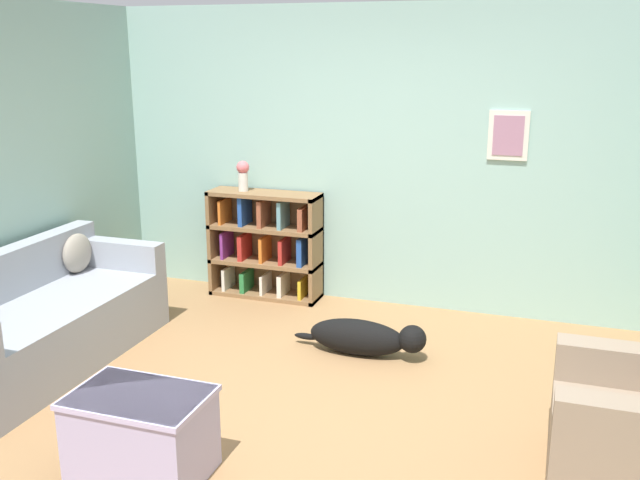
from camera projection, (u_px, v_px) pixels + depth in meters
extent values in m
plane|color=#997047|center=(300.00, 417.00, 4.46)|extent=(14.00, 14.00, 0.00)
cube|color=#93BCB2|center=(388.00, 159.00, 6.17)|extent=(5.60, 0.10, 2.60)
cube|color=silver|center=(508.00, 135.00, 5.74)|extent=(0.32, 0.02, 0.40)
cube|color=#A37089|center=(508.00, 136.00, 5.73)|extent=(0.24, 0.01, 0.32)
cube|color=#9399A3|center=(46.00, 334.00, 5.16)|extent=(0.83, 2.00, 0.47)
cube|color=#9399A3|center=(2.00, 275.00, 5.16)|extent=(0.16, 2.00, 0.35)
cube|color=#9399A3|center=(116.00, 254.00, 5.91)|extent=(0.83, 0.16, 0.23)
ellipsoid|color=gray|center=(77.00, 253.00, 5.76)|extent=(0.14, 0.32, 0.32)
cube|color=olive|center=(216.00, 240.00, 6.67)|extent=(0.04, 0.32, 0.98)
cube|color=olive|center=(316.00, 250.00, 6.36)|extent=(0.04, 0.32, 0.98)
cube|color=olive|center=(271.00, 241.00, 6.65)|extent=(1.03, 0.02, 0.98)
cube|color=olive|center=(266.00, 293.00, 6.64)|extent=(1.03, 0.32, 0.04)
cube|color=olive|center=(265.00, 262.00, 6.56)|extent=(1.03, 0.32, 0.04)
cube|color=olive|center=(265.00, 228.00, 6.47)|extent=(1.03, 0.32, 0.04)
cube|color=olive|center=(264.00, 194.00, 6.39)|extent=(1.03, 0.32, 0.04)
cube|color=silver|center=(228.00, 278.00, 6.72)|extent=(0.03, 0.24, 0.22)
cube|color=#7A2D84|center=(227.00, 244.00, 6.63)|extent=(0.03, 0.24, 0.25)
cube|color=orange|center=(225.00, 211.00, 6.55)|extent=(0.03, 0.24, 0.22)
cube|color=#287A3D|center=(247.00, 281.00, 6.66)|extent=(0.04, 0.24, 0.20)
cube|color=#B22823|center=(245.00, 246.00, 6.58)|extent=(0.04, 0.24, 0.23)
cube|color=#234C9E|center=(245.00, 210.00, 6.48)|extent=(0.04, 0.24, 0.26)
cube|color=silver|center=(266.00, 284.00, 6.60)|extent=(0.03, 0.24, 0.20)
cube|color=orange|center=(265.00, 248.00, 6.51)|extent=(0.03, 0.24, 0.23)
cube|color=brown|center=(264.00, 213.00, 6.43)|extent=(0.04, 0.24, 0.24)
cube|color=silver|center=(284.00, 285.00, 6.54)|extent=(0.04, 0.24, 0.22)
cube|color=#B22823|center=(285.00, 251.00, 6.45)|extent=(0.04, 0.24, 0.22)
cube|color=#60939E|center=(283.00, 214.00, 6.37)|extent=(0.04, 0.24, 0.25)
cube|color=gold|center=(304.00, 288.00, 6.49)|extent=(0.03, 0.24, 0.19)
cube|color=#234C9E|center=(303.00, 251.00, 6.39)|extent=(0.05, 0.24, 0.25)
cube|color=brown|center=(304.00, 218.00, 6.31)|extent=(0.05, 0.24, 0.20)
cube|color=gray|center=(640.00, 451.00, 3.71)|extent=(0.90, 0.87, 0.42)
cube|color=#ADA3CC|center=(141.00, 435.00, 3.81)|extent=(0.70, 0.47, 0.47)
cube|color=#BBB0DC|center=(139.00, 397.00, 3.76)|extent=(0.73, 0.49, 0.03)
ellipsoid|color=black|center=(357.00, 337.00, 5.35)|extent=(0.74, 0.24, 0.27)
sphere|color=black|center=(412.00, 339.00, 5.21)|extent=(0.21, 0.21, 0.21)
ellipsoid|color=black|center=(307.00, 336.00, 5.53)|extent=(0.20, 0.05, 0.05)
cylinder|color=silver|center=(243.00, 182.00, 6.43)|extent=(0.09, 0.09, 0.17)
sphere|color=#E06B70|center=(243.00, 167.00, 6.39)|extent=(0.11, 0.11, 0.11)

